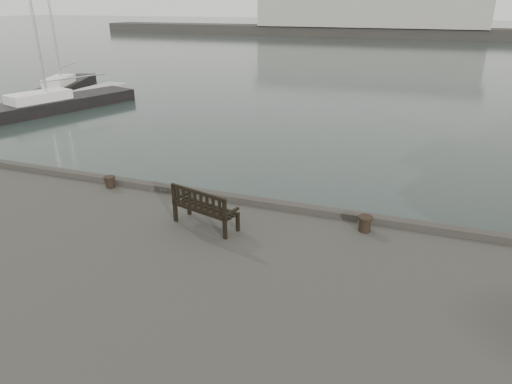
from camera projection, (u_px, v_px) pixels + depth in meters
ground at (233, 245)px, 14.09m from camera, size 400.00×400.00×0.00m
pontoon at (4, 115)px, 29.00m from camera, size 2.00×24.00×0.50m
breakwater at (386, 15)px, 93.52m from camera, size 140.00×9.50×12.20m
bench at (205, 215)px, 11.70m from camera, size 1.89×1.07×1.03m
bollard_left at (110, 182)px, 14.22m from camera, size 0.37×0.37×0.36m
bollard_right at (365, 224)px, 11.50m from camera, size 0.44×0.44×0.40m
yacht_b at (65, 89)px, 37.48m from camera, size 5.96×10.30×13.48m
yacht_c at (57, 107)px, 31.36m from camera, size 5.96×11.47×14.82m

